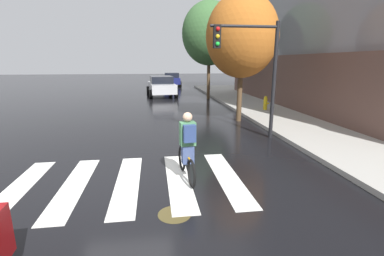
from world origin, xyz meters
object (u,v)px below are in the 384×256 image
at_px(manhole_cover, 175,214).
at_px(street_tree_near, 242,36).
at_px(traffic_light_near, 253,60).
at_px(fire_hydrant, 265,103).
at_px(cyclist, 187,147).
at_px(street_tree_mid, 209,34).
at_px(sedan_far, 172,79).
at_px(sedan_mid, 161,86).

xyz_separation_m(manhole_cover, street_tree_near, (3.76, 7.95, 3.95)).
relative_size(traffic_light_near, fire_hydrant, 5.38).
bearing_deg(traffic_light_near, fire_hydrant, 61.70).
distance_m(manhole_cover, cyclist, 1.79).
height_order(manhole_cover, street_tree_mid, street_tree_mid).
distance_m(traffic_light_near, street_tree_near, 3.30).
height_order(fire_hydrant, street_tree_mid, street_tree_mid).
bearing_deg(sedan_far, cyclist, -93.11).
bearing_deg(street_tree_mid, traffic_light_near, -93.51).
bearing_deg(fire_hydrant, cyclist, -123.12).
distance_m(cyclist, fire_hydrant, 10.14).
distance_m(sedan_far, street_tree_mid, 12.59).
xyz_separation_m(fire_hydrant, street_tree_mid, (-2.06, 6.22, 4.30)).
distance_m(sedan_mid, sedan_far, 9.65).
distance_m(cyclist, street_tree_mid, 15.63).
bearing_deg(manhole_cover, traffic_light_near, 56.63).
bearing_deg(street_tree_mid, cyclist, -103.30).
height_order(traffic_light_near, street_tree_near, street_tree_near).
relative_size(sedan_mid, traffic_light_near, 1.17).
bearing_deg(sedan_far, manhole_cover, -93.83).
bearing_deg(street_tree_mid, fire_hydrant, -71.66).
xyz_separation_m(fire_hydrant, street_tree_near, (-2.21, -2.05, 3.42)).
height_order(manhole_cover, sedan_far, sedan_far).
relative_size(sedan_mid, street_tree_near, 0.84).
relative_size(traffic_light_near, street_tree_near, 0.72).
height_order(manhole_cover, traffic_light_near, traffic_light_near).
bearing_deg(sedan_far, street_tree_mid, -80.16).
distance_m(traffic_light_near, fire_hydrant, 6.26).
bearing_deg(cyclist, street_tree_near, 62.70).
relative_size(sedan_far, cyclist, 2.68).
relative_size(fire_hydrant, street_tree_near, 0.13).
height_order(sedan_mid, traffic_light_near, traffic_light_near).
xyz_separation_m(manhole_cover, sedan_far, (1.87, 27.97, 0.80)).
xyz_separation_m(cyclist, street_tree_mid, (3.47, 14.70, 3.99)).
bearing_deg(street_tree_near, street_tree_mid, 88.93).
bearing_deg(sedan_mid, cyclist, -89.71).
xyz_separation_m(cyclist, street_tree_near, (3.32, 6.43, 3.11)).
bearing_deg(sedan_mid, sedan_far, 80.93).
distance_m(sedan_far, cyclist, 26.50).
bearing_deg(sedan_mid, manhole_cover, -91.10).
bearing_deg(fire_hydrant, traffic_light_near, -118.30).
xyz_separation_m(manhole_cover, traffic_light_near, (3.22, 4.88, 2.86)).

